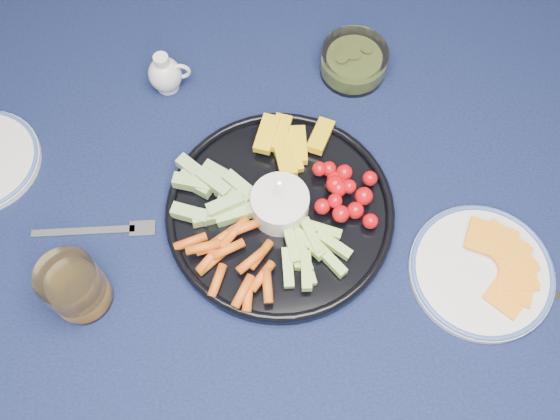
{
  "coord_description": "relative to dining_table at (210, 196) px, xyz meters",
  "views": [
    {
      "loc": [
        0.06,
        -0.48,
        1.61
      ],
      "look_at": [
        0.11,
        -0.09,
        0.76
      ],
      "focal_mm": 40.0,
      "sensor_mm": 36.0,
      "label": 1
    }
  ],
  "objects": [
    {
      "name": "creamer_pitcher",
      "position": [
        -0.05,
        0.17,
        0.12
      ],
      "size": [
        0.07,
        0.06,
        0.08
      ],
      "color": "silver",
      "rests_on": "dining_table"
    },
    {
      "name": "juice_tumbler",
      "position": [
        -0.18,
        -0.18,
        0.13
      ],
      "size": [
        0.08,
        0.08,
        0.1
      ],
      "color": "white",
      "rests_on": "dining_table"
    },
    {
      "name": "pickle_bowl",
      "position": [
        0.26,
        0.16,
        0.11
      ],
      "size": [
        0.11,
        0.11,
        0.05
      ],
      "color": "white",
      "rests_on": "dining_table"
    },
    {
      "name": "dining_table",
      "position": [
        0.0,
        0.0,
        0.0
      ],
      "size": [
        1.67,
        1.07,
        0.75
      ],
      "color": "#483118",
      "rests_on": "ground"
    },
    {
      "name": "fork_right",
      "position": [
        0.48,
        -0.27,
        0.09
      ],
      "size": [
        0.17,
        0.07,
        0.0
      ],
      "color": "silver",
      "rests_on": "dining_table"
    },
    {
      "name": "crudite_platter",
      "position": [
        0.11,
        -0.09,
        0.11
      ],
      "size": [
        0.34,
        0.34,
        0.11
      ],
      "color": "black",
      "rests_on": "dining_table"
    },
    {
      "name": "cheese_plate",
      "position": [
        0.39,
        -0.22,
        0.1
      ],
      "size": [
        0.21,
        0.21,
        0.02
      ],
      "color": "silver",
      "rests_on": "dining_table"
    },
    {
      "name": "fork_left",
      "position": [
        -0.16,
        -0.08,
        0.09
      ],
      "size": [
        0.19,
        0.03,
        0.0
      ],
      "color": "silver",
      "rests_on": "dining_table"
    }
  ]
}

